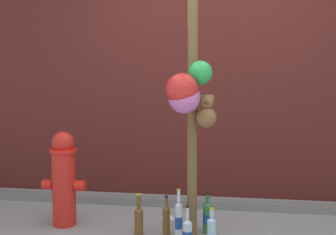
# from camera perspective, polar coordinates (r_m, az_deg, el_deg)

# --- Properties ---
(building_wall) EXTENTS (10.00, 0.20, 3.30)m
(building_wall) POSITION_cam_1_polar(r_m,az_deg,el_deg) (4.64, 5.99, 9.72)
(building_wall) COLOR #561E19
(building_wall) RESTS_ON ground_plane
(curb_strip) EXTENTS (8.00, 0.12, 0.08)m
(curb_strip) POSITION_cam_1_polar(r_m,az_deg,el_deg) (4.29, 5.44, -11.64)
(curb_strip) COLOR slate
(curb_strip) RESTS_ON ground_plane
(memorial_post) EXTENTS (0.48, 0.37, 2.62)m
(memorial_post) POSITION_cam_1_polar(r_m,az_deg,el_deg) (3.30, 3.10, 7.52)
(memorial_post) COLOR brown
(memorial_post) RESTS_ON ground_plane
(fire_hydrant) EXTENTS (0.39, 0.23, 0.83)m
(fire_hydrant) POSITION_cam_1_polar(r_m,az_deg,el_deg) (3.81, -14.02, -8.00)
(fire_hydrant) COLOR red
(fire_hydrant) RESTS_ON ground_plane
(bottle_0) EXTENTS (0.06, 0.06, 0.33)m
(bottle_0) POSITION_cam_1_polar(r_m,az_deg,el_deg) (3.56, -0.24, -13.65)
(bottle_0) COLOR brown
(bottle_0) RESTS_ON ground_plane
(bottle_1) EXTENTS (0.06, 0.06, 0.41)m
(bottle_1) POSITION_cam_1_polar(r_m,az_deg,el_deg) (3.45, 1.46, -13.73)
(bottle_1) COLOR silver
(bottle_1) RESTS_ON ground_plane
(bottle_2) EXTENTS (0.07, 0.07, 0.31)m
(bottle_2) POSITION_cam_1_polar(r_m,az_deg,el_deg) (3.68, 3.04, -13.19)
(bottle_2) COLOR #337038
(bottle_2) RESTS_ON ground_plane
(bottle_3) EXTENTS (0.07, 0.07, 0.30)m
(bottle_3) POSITION_cam_1_polar(r_m,az_deg,el_deg) (3.34, 5.95, -15.01)
(bottle_3) COLOR #B2DBEA
(bottle_3) RESTS_ON ground_plane
(bottle_4) EXTENTS (0.07, 0.07, 0.32)m
(bottle_4) POSITION_cam_1_polar(r_m,az_deg,el_deg) (3.31, 2.66, -15.36)
(bottle_4) COLOR silver
(bottle_4) RESTS_ON ground_plane
(bottle_5) EXTENTS (0.07, 0.07, 0.34)m
(bottle_5) POSITION_cam_1_polar(r_m,az_deg,el_deg) (3.56, -4.00, -13.59)
(bottle_5) COLOR brown
(bottle_5) RESTS_ON ground_plane
(bottle_6) EXTENTS (0.08, 0.08, 0.34)m
(bottle_6) POSITION_cam_1_polar(r_m,az_deg,el_deg) (3.59, 5.41, -13.32)
(bottle_6) COLOR #337038
(bottle_6) RESTS_ON ground_plane
(litter_0) EXTENTS (0.14, 0.15, 0.01)m
(litter_0) POSITION_cam_1_polar(r_m,az_deg,el_deg) (3.99, -0.02, -13.48)
(litter_0) COLOR silver
(litter_0) RESTS_ON ground_plane
(litter_1) EXTENTS (0.12, 0.16, 0.01)m
(litter_1) POSITION_cam_1_polar(r_m,az_deg,el_deg) (4.68, -7.73, -10.68)
(litter_1) COLOR silver
(litter_1) RESTS_ON ground_plane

